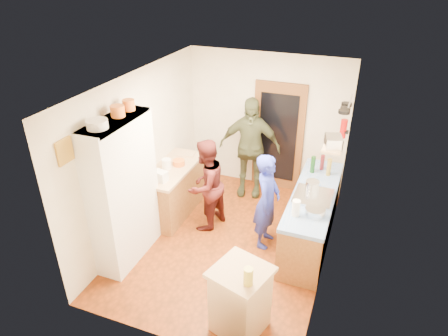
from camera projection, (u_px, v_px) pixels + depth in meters
The scene contains 44 objects.
floor at pixel (229, 241), 6.43m from camera, with size 3.00×4.00×0.02m, color #84350C.
ceiling at pixel (230, 82), 5.19m from camera, with size 3.00×4.00×0.02m, color silver.
wall_back at pixel (266, 122), 7.46m from camera, with size 3.00×0.02×2.60m, color silver.
wall_front at pixel (163, 256), 4.16m from camera, with size 3.00×0.02×2.60m, color silver.
wall_left at pixel (139, 154), 6.29m from camera, with size 0.02×4.00×2.60m, color silver.
wall_right at pixel (335, 189), 5.33m from camera, with size 0.02×4.00×2.60m, color silver.
door_frame at pixel (278, 137), 7.47m from camera, with size 0.95×0.06×2.10m, color brown.
door_glass at pixel (278, 138), 7.44m from camera, with size 0.70×0.02×1.70m, color black.
hutch_body at pixel (124, 192), 5.66m from camera, with size 0.40×1.20×2.20m, color silver.
hutch_top_shelf at pixel (114, 121), 5.14m from camera, with size 0.40×1.14×0.04m, color silver.
plate_stack at pixel (97, 124), 4.84m from camera, with size 0.26×0.26×0.11m, color white.
orange_pot_a at pixel (118, 111), 5.19m from camera, with size 0.19×0.19×0.15m, color orange.
orange_pot_b at pixel (129, 105), 5.40m from camera, with size 0.17×0.17×0.15m, color orange.
left_counter_base at pixel (174, 191), 6.97m from camera, with size 0.60×1.40×0.85m, color #966330.
left_counter_top at pixel (172, 168), 6.76m from camera, with size 0.64×1.44×0.05m, color tan.
toaster at pixel (160, 176), 6.30m from camera, with size 0.22×0.15×0.17m, color white.
kettle at pixel (167, 164), 6.66m from camera, with size 0.15×0.15×0.17m, color white.
orange_bowl at pixel (179, 163), 6.79m from camera, with size 0.20×0.20×0.09m, color orange.
chopping_board at pixel (186, 154), 7.16m from camera, with size 0.30×0.22×0.03m, color tan.
right_counter_base at pixel (312, 218), 6.26m from camera, with size 0.60×2.20×0.84m, color #966330.
right_counter_top at pixel (315, 194), 6.05m from camera, with size 0.62×2.22×0.06m, color #0641AA.
hob at pixel (313, 196), 5.89m from camera, with size 0.55×0.58×0.04m, color silver.
pot_on_hob at pixel (312, 185), 6.01m from camera, with size 0.21×0.21×0.13m, color silver.
bottle_a at pixel (313, 164), 6.51m from camera, with size 0.07×0.07×0.29m, color #143F14.
bottle_b at pixel (322, 162), 6.61m from camera, with size 0.07×0.07×0.26m, color #591419.
bottle_c at pixel (329, 167), 6.43m from camera, with size 0.07×0.07×0.29m, color olive.
paper_towel at pixel (296, 208), 5.44m from camera, with size 0.11×0.11×0.24m, color white.
mixing_bowl at pixel (315, 212), 5.48m from camera, with size 0.28×0.28×0.11m, color silver.
island_base at pixel (240, 301), 4.75m from camera, with size 0.55×0.55×0.86m, color tan.
island_top at pixel (241, 272), 4.53m from camera, with size 0.62×0.62×0.05m, color tan.
cutting_board at pixel (240, 267), 4.59m from camera, with size 0.35×0.28×0.02m, color white.
oil_jar at pixel (248, 276), 4.29m from camera, with size 0.11×0.11×0.21m, color #AD9E2D.
pan_rail at pixel (350, 101), 6.25m from camera, with size 0.02×0.02×0.65m, color silver.
pan_hang_a at pixel (344, 112), 6.19m from camera, with size 0.18×0.18×0.05m, color black.
pan_hang_b at pixel (345, 109), 6.36m from camera, with size 0.16×0.16×0.05m, color black.
pan_hang_c at pixel (347, 104), 6.52m from camera, with size 0.17×0.17×0.05m, color black.
wall_shelf at pixel (333, 147), 5.56m from camera, with size 0.26×0.42×0.03m, color tan.
radio at pixel (333, 141), 5.52m from camera, with size 0.22×0.30×0.15m, color silver.
ext_bracket at pixel (347, 132), 6.68m from camera, with size 0.06×0.10×0.04m, color black.
fire_extinguisher at pixel (343, 129), 6.67m from camera, with size 0.11×0.11×0.32m, color red.
picture_frame at pixel (65, 151), 4.65m from camera, with size 0.03×0.25×0.30m, color gold.
person_hob at pixel (268, 203), 6.01m from camera, with size 0.56×0.37×1.55m, color #242FA6.
person_left at pixel (209, 185), 6.45m from camera, with size 0.76×0.59×1.57m, color #441514.
person_back at pixel (250, 148), 7.29m from camera, with size 1.12×0.47×1.91m, color #3C4128.
Camera 1 is at (1.75, -4.80, 4.07)m, focal length 32.00 mm.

